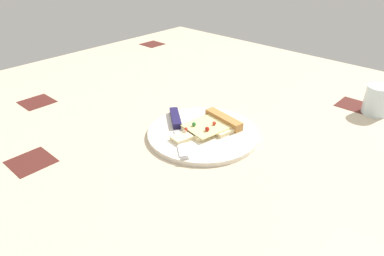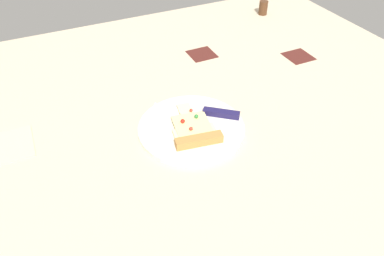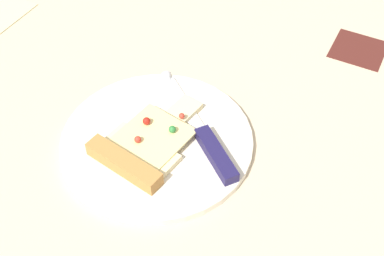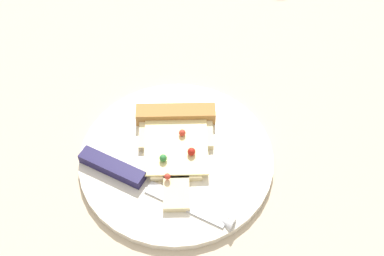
% 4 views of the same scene
% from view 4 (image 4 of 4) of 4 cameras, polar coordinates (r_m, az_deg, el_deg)
% --- Properties ---
extents(ground_plane, '(1.57, 1.57, 0.03)m').
position_cam_4_polar(ground_plane, '(0.80, -8.62, -3.59)').
color(ground_plane, '#C6B293').
rests_on(ground_plane, ground).
extents(plate, '(0.28, 0.28, 0.01)m').
position_cam_4_polar(plate, '(0.77, -1.71, -3.35)').
color(plate, silver).
rests_on(plate, ground_plane).
extents(pizza_slice, '(0.18, 0.13, 0.02)m').
position_cam_4_polar(pizza_slice, '(0.77, -1.74, -1.18)').
color(pizza_slice, beige).
rests_on(pizza_slice, plate).
extents(knife, '(0.17, 0.20, 0.02)m').
position_cam_4_polar(knife, '(0.74, -5.79, -5.73)').
color(knife, silver).
rests_on(knife, plate).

